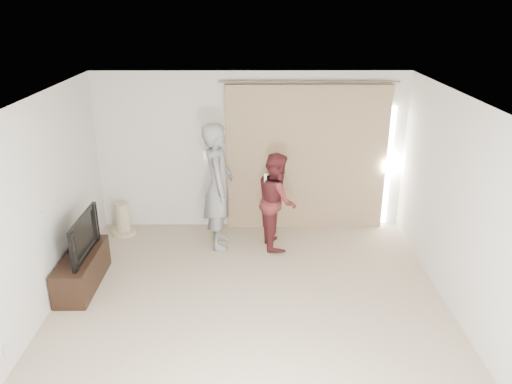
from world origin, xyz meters
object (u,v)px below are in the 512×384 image
tv_console (82,270)px  person_woman (277,200)px  tv (77,236)px  person_man (218,186)px

tv_console → person_woman: bearing=24.1°
tv → person_woman: 2.92m
person_woman → tv_console: bearing=-155.9°
person_man → tv_console: bearing=-146.2°
tv → tv_console: bearing=0.0°
tv → person_man: size_ratio=0.50×
tv → person_man: bearing=-55.0°
tv_console → person_man: bearing=33.8°
tv → person_woman: size_ratio=0.65×
tv_console → tv: size_ratio=1.24×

